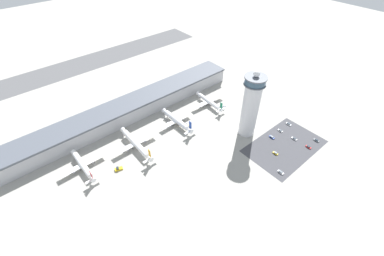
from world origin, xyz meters
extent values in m
plane|color=#9E9B93|center=(0.00, 0.00, 0.00)|extent=(1000.00, 1000.00, 0.00)
cube|color=#B2B2B7|center=(0.00, 70.00, 6.86)|extent=(221.24, 22.00, 13.71)
cube|color=#4C515B|center=(0.00, 70.00, 14.51)|extent=(221.24, 25.00, 1.60)
cube|color=#515154|center=(0.00, 195.87, 0.00)|extent=(331.87, 44.00, 0.01)
cylinder|color=silver|center=(66.14, -12.64, 23.55)|extent=(13.07, 13.07, 47.11)
cylinder|color=#565B66|center=(66.14, -12.64, 47.51)|extent=(16.72, 16.72, 0.80)
cylinder|color=#334C60|center=(66.14, -12.64, 50.19)|extent=(15.38, 15.38, 4.55)
cylinder|color=#565B66|center=(66.14, -12.64, 52.96)|extent=(16.72, 16.72, 1.00)
sphere|color=white|center=(66.14, -12.64, 55.94)|extent=(4.95, 4.95, 4.95)
cube|color=#424247|center=(77.17, -43.77, 0.00)|extent=(64.00, 40.00, 0.01)
cylinder|color=white|center=(-55.00, 37.76, 4.16)|extent=(4.39, 27.57, 4.02)
cone|color=white|center=(-55.21, 53.33, 4.16)|extent=(4.07, 3.67, 4.02)
cone|color=white|center=(-54.78, 21.59, 4.16)|extent=(3.68, 4.87, 3.62)
cube|color=white|center=(-55.01, 38.31, 3.45)|extent=(34.69, 4.87, 0.44)
cylinder|color=#A8A8B2|center=(-62.29, 39.21, 2.24)|extent=(2.27, 4.45, 2.21)
cylinder|color=#A8A8B2|center=(-47.75, 39.41, 2.24)|extent=(2.27, 4.45, 2.21)
cube|color=red|center=(-54.77, 20.63, 9.38)|extent=(0.34, 2.80, 6.43)
cube|color=white|center=(-54.76, 20.23, 4.56)|extent=(11.28, 2.15, 0.24)
cylinder|color=black|center=(-55.17, 50.32, 1.07)|extent=(0.28, 0.28, 2.15)
cylinder|color=black|center=(-52.18, 37.55, 1.07)|extent=(0.28, 0.28, 2.15)
cylinder|color=black|center=(-57.81, 37.47, 1.07)|extent=(0.28, 0.28, 2.15)
cylinder|color=white|center=(-14.41, 31.58, 4.76)|extent=(4.67, 34.66, 4.46)
cone|color=white|center=(-14.29, 50.91, 4.76)|extent=(4.48, 4.04, 4.46)
cone|color=white|center=(-14.53, 11.59, 4.76)|extent=(4.04, 5.37, 4.01)
cube|color=white|center=(-14.41, 32.27, 3.98)|extent=(37.82, 4.63, 0.44)
cylinder|color=#A8A8B2|center=(-22.34, 33.32, 2.63)|extent=(2.48, 4.92, 2.45)
cylinder|color=#A8A8B2|center=(-6.46, 33.23, 2.63)|extent=(2.48, 4.92, 2.45)
cube|color=orange|center=(-14.54, 10.52, 10.55)|extent=(0.32, 2.80, 7.13)
cube|color=white|center=(-14.54, 10.12, 5.20)|extent=(12.49, 2.08, 0.24)
cylinder|color=black|center=(-14.31, 47.70, 1.26)|extent=(0.28, 0.28, 2.53)
cylinder|color=black|center=(-11.29, 31.46, 1.26)|extent=(0.28, 0.28, 2.53)
cylinder|color=black|center=(-17.53, 31.49, 1.26)|extent=(0.28, 0.28, 2.53)
cylinder|color=silver|center=(27.77, 33.85, 4.46)|extent=(5.17, 29.12, 4.59)
cone|color=silver|center=(27.44, 50.43, 4.46)|extent=(4.67, 4.22, 4.59)
cone|color=silver|center=(28.11, 16.58, 4.46)|extent=(4.24, 5.59, 4.13)
cube|color=silver|center=(27.76, 34.43, 3.65)|extent=(32.03, 5.04, 0.44)
cylinder|color=#A8A8B2|center=(21.03, 35.29, 2.26)|extent=(2.62, 5.10, 2.52)
cylinder|color=#A8A8B2|center=(34.45, 35.56, 2.26)|extent=(2.62, 5.10, 2.52)
cube|color=navy|center=(28.14, 15.48, 10.42)|extent=(0.36, 2.81, 7.34)
cube|color=silver|center=(28.14, 15.08, 4.91)|extent=(12.88, 2.26, 0.24)
cylinder|color=black|center=(27.50, 47.16, 1.08)|extent=(0.28, 0.28, 2.16)
cylinder|color=black|center=(30.98, 33.69, 1.08)|extent=(0.28, 0.28, 2.16)
cylinder|color=black|center=(24.56, 33.56, 1.08)|extent=(0.28, 0.28, 2.16)
cylinder|color=white|center=(68.79, 36.74, 4.28)|extent=(5.19, 28.19, 3.77)
cone|color=white|center=(69.59, 52.43, 4.28)|extent=(3.94, 3.58, 3.77)
cone|color=white|center=(67.96, 20.48, 4.28)|extent=(3.62, 4.69, 3.40)
cube|color=white|center=(68.82, 37.30, 3.62)|extent=(36.44, 6.23, 0.44)
cylinder|color=#A8A8B2|center=(61.26, 38.68, 2.48)|extent=(2.28, 4.25, 2.08)
cylinder|color=#A8A8B2|center=(76.47, 37.91, 2.48)|extent=(2.28, 4.25, 2.08)
cube|color=#14704C|center=(67.92, 19.57, 9.18)|extent=(0.44, 2.81, 6.04)
cube|color=white|center=(67.90, 19.17, 4.66)|extent=(10.65, 2.53, 0.24)
cylinder|color=black|center=(69.44, 49.54, 1.20)|extent=(0.28, 0.28, 2.39)
cylinder|color=black|center=(71.42, 36.36, 1.20)|extent=(0.28, 0.28, 2.39)
cylinder|color=black|center=(66.14, 36.63, 1.20)|extent=(0.28, 0.28, 2.39)
cube|color=black|center=(-35.95, 20.36, 0.06)|extent=(5.29, 3.70, 0.12)
cube|color=gold|center=(-35.95, 20.36, 0.68)|extent=(6.20, 4.05, 1.37)
cube|color=#232D38|center=(-36.49, 20.52, 1.93)|extent=(2.27, 2.64, 1.12)
cube|color=black|center=(71.60, 38.16, 0.06)|extent=(5.80, 7.02, 0.12)
cube|color=silver|center=(71.60, 38.16, 0.87)|extent=(6.64, 8.17, 1.75)
cube|color=#232D38|center=(71.13, 38.85, 2.46)|extent=(3.07, 3.20, 1.43)
cube|color=black|center=(31.63, 26.01, 0.06)|extent=(4.56, 7.02, 0.12)
cube|color=gold|center=(31.63, 26.01, 0.82)|extent=(5.14, 8.24, 1.65)
cube|color=#232D38|center=(31.32, 26.75, 2.32)|extent=(2.72, 2.97, 1.35)
cube|color=black|center=(75.21, 23.09, 0.06)|extent=(5.44, 3.66, 0.12)
cube|color=#2D333D|center=(75.21, 23.09, 0.70)|extent=(6.37, 4.04, 1.41)
cube|color=#232D38|center=(74.65, 22.90, 1.98)|extent=(2.33, 2.49, 1.15)
cube|color=black|center=(89.54, -30.61, 0.06)|extent=(1.85, 3.59, 0.12)
cube|color=silver|center=(89.54, -30.61, 0.37)|extent=(1.94, 4.27, 0.75)
cube|color=#232D38|center=(89.54, -30.72, 1.05)|extent=(1.67, 2.36, 0.61)
cube|color=black|center=(77.40, -31.01, 0.06)|extent=(1.83, 4.01, 0.12)
cube|color=navy|center=(77.40, -31.01, 0.40)|extent=(1.91, 4.76, 0.80)
cube|color=#232D38|center=(77.40, -30.89, 1.12)|extent=(1.66, 2.63, 0.65)
cube|color=black|center=(102.53, -30.34, 0.06)|extent=(1.79, 4.02, 0.12)
cube|color=silver|center=(102.53, -30.34, 0.42)|extent=(1.87, 4.79, 0.84)
cube|color=#232D38|center=(102.53, -30.22, 1.18)|extent=(1.64, 2.64, 0.69)
cube|color=black|center=(90.39, -56.75, 0.06)|extent=(1.87, 3.90, 0.12)
cube|color=red|center=(90.39, -56.75, 0.40)|extent=(1.97, 4.64, 0.81)
cube|color=#232D38|center=(90.39, -56.63, 1.14)|extent=(1.68, 2.57, 0.66)
cube|color=black|center=(90.06, -43.96, 0.06)|extent=(1.96, 4.09, 0.12)
cube|color=silver|center=(90.06, -43.96, 0.39)|extent=(2.07, 4.86, 0.78)
cube|color=#232D38|center=(90.06, -44.07, 1.10)|extent=(1.75, 2.70, 0.64)
cube|color=black|center=(102.18, -56.77, 0.06)|extent=(1.81, 3.75, 0.12)
cube|color=slate|center=(102.18, -56.77, 0.39)|extent=(1.89, 4.47, 0.78)
cube|color=#232D38|center=(102.18, -56.88, 1.10)|extent=(1.66, 2.46, 0.64)
cube|color=black|center=(51.91, -57.70, 0.06)|extent=(1.77, 3.96, 0.12)
cube|color=silver|center=(51.91, -57.70, 0.40)|extent=(1.84, 4.71, 0.81)
cube|color=#232D38|center=(51.91, -57.58, 1.14)|extent=(1.62, 2.59, 0.66)
cube|color=black|center=(64.59, -43.90, 0.06)|extent=(1.82, 3.65, 0.12)
cube|color=gold|center=(64.59, -43.90, 0.40)|extent=(1.92, 4.33, 0.81)
cube|color=#232D38|center=(64.59, -44.01, 1.13)|extent=(1.63, 2.41, 0.66)
camera|label=1|loc=(-73.04, -106.42, 146.48)|focal=24.00mm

